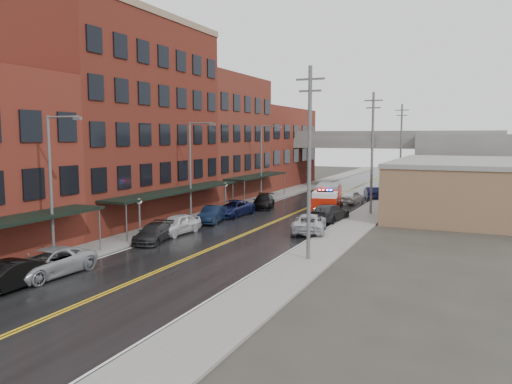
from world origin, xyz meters
The scene contains 34 objects.
ground centered at (0.00, 0.00, 0.00)m, with size 220.00×220.00×0.00m, color #2D2B26.
road centered at (0.00, 30.00, 0.01)m, with size 11.00×160.00×0.02m, color black.
sidewalk_left centered at (-7.30, 30.00, 0.07)m, with size 3.00×160.00×0.15m, color slate.
sidewalk_right centered at (7.30, 30.00, 0.07)m, with size 3.00×160.00×0.15m, color slate.
curb_left centered at (-5.65, 30.00, 0.07)m, with size 0.30×160.00×0.15m, color gray.
curb_right centered at (5.65, 30.00, 0.07)m, with size 0.30×160.00×0.15m, color gray.
brick_building_b centered at (-13.30, 23.00, 9.00)m, with size 9.00×20.00×18.00m, color #5E2319.
brick_building_c centered at (-13.30, 40.50, 7.50)m, with size 9.00×15.00×15.00m, color maroon.
brick_building_far centered at (-13.30, 58.00, 6.00)m, with size 9.00×20.00×12.00m, color maroon.
tan_building centered at (16.00, 40.00, 2.50)m, with size 14.00×22.00×5.00m, color #8B654A.
right_far_block centered at (18.00, 70.00, 4.00)m, with size 18.00×30.00×8.00m, color slate.
awning_1 centered at (-7.49, 23.00, 2.99)m, with size 2.60×18.00×3.09m.
awning_2 centered at (-7.49, 40.50, 2.99)m, with size 2.60×13.00×3.09m.
globe_lamp_1 centered at (-6.40, 16.00, 2.31)m, with size 0.44×0.44×3.12m.
globe_lamp_2 centered at (-6.40, 30.00, 2.31)m, with size 0.44×0.44×3.12m.
street_lamp_0 centered at (-6.55, 8.00, 5.19)m, with size 2.64×0.22×9.00m.
street_lamp_1 centered at (-6.55, 24.00, 5.19)m, with size 2.64×0.22×9.00m.
street_lamp_2 centered at (-6.55, 40.00, 5.19)m, with size 2.64×0.22×9.00m.
utility_pole_0 centered at (7.20, 15.00, 6.31)m, with size 1.80×0.24×12.00m.
utility_pole_1 centered at (7.20, 35.00, 6.31)m, with size 1.80×0.24×12.00m.
utility_pole_2 centered at (7.20, 55.00, 6.31)m, with size 1.80×0.24×12.00m.
overpass centered at (0.00, 62.00, 5.99)m, with size 40.00×10.00×7.50m.
fire_truck centered at (2.90, 34.50, 1.52)m, with size 4.21×8.03×2.81m.
parked_car_left_1 centered at (-4.81, 2.92, 0.75)m, with size 1.58×4.53×1.49m, color black.
parked_car_left_2 centered at (-5.00, 5.80, 0.77)m, with size 2.55×5.54×1.54m, color #95989C.
parked_car_left_3 centered at (-4.96, 15.70, 0.67)m, with size 1.89×4.64×1.35m, color #232325.
parked_car_left_4 centered at (-5.00, 18.96, 0.80)m, with size 1.89×4.69×1.60m, color silver.
parked_car_left_5 centered at (-5.00, 24.77, 0.75)m, with size 1.59×4.55×1.50m, color black.
parked_car_left_6 centered at (-5.00, 28.80, 0.76)m, with size 2.53×5.49×1.53m, color #111741.
parked_car_left_7 centered at (-4.27, 34.80, 0.73)m, with size 2.06×5.06×1.47m, color black.
parked_car_right_0 centered at (4.42, 23.80, 0.78)m, with size 2.58×5.61×1.56m, color #AFB1B7.
parked_car_right_1 centered at (4.42, 29.80, 0.80)m, with size 2.23×5.49×1.59m, color #28282B.
parked_car_right_2 centered at (3.60, 42.51, 0.77)m, with size 1.82×4.52×1.54m, color silver.
parked_car_right_3 centered at (4.86, 47.80, 0.75)m, with size 1.58×4.54×1.49m, color black.
Camera 1 is at (16.59, -14.28, 7.81)m, focal length 35.00 mm.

